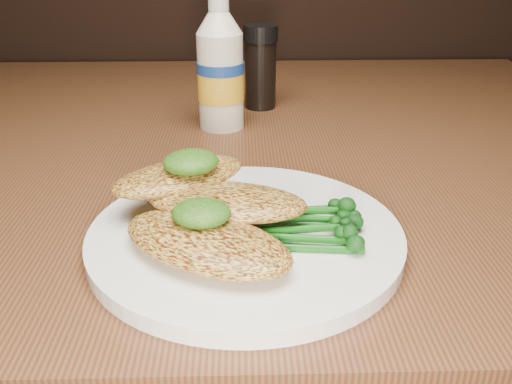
{
  "coord_description": "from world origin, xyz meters",
  "views": [
    {
      "loc": [
        0.1,
        0.41,
        0.98
      ],
      "look_at": [
        0.11,
        0.81,
        0.79
      ],
      "focal_mm": 38.95,
      "sensor_mm": 36.0,
      "label": 1
    }
  ],
  "objects_px": {
    "mayo_bottle": "(220,63)",
    "dining_table": "(181,369)",
    "plate": "(246,236)",
    "pepper_grinder": "(261,67)"
  },
  "relations": [
    {
      "from": "mayo_bottle",
      "to": "dining_table",
      "type": "bearing_deg",
      "value": -157.64
    },
    {
      "from": "dining_table",
      "to": "plate",
      "type": "distance_m",
      "value": 0.47
    },
    {
      "from": "dining_table",
      "to": "pepper_grinder",
      "type": "relative_size",
      "value": 10.76
    },
    {
      "from": "plate",
      "to": "dining_table",
      "type": "bearing_deg",
      "value": 110.99
    },
    {
      "from": "dining_table",
      "to": "plate",
      "type": "bearing_deg",
      "value": -69.01
    },
    {
      "from": "dining_table",
      "to": "mayo_bottle",
      "type": "distance_m",
      "value": 0.46
    },
    {
      "from": "plate",
      "to": "pepper_grinder",
      "type": "height_order",
      "value": "pepper_grinder"
    },
    {
      "from": "pepper_grinder",
      "to": "plate",
      "type": "bearing_deg",
      "value": -93.91
    },
    {
      "from": "plate",
      "to": "pepper_grinder",
      "type": "xyz_separation_m",
      "value": [
        0.02,
        0.37,
        0.05
      ]
    },
    {
      "from": "pepper_grinder",
      "to": "dining_table",
      "type": "bearing_deg",
      "value": -137.94
    }
  ]
}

